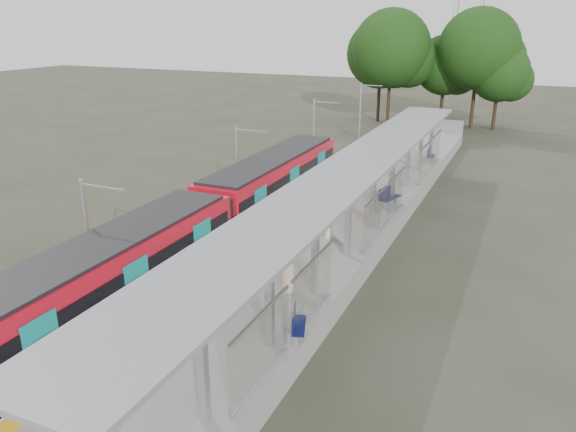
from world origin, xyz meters
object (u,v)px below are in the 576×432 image
object	(u,v)px
bench_far	(430,155)
info_pillar_near	(288,271)
train	(209,221)
bench_near	(297,323)
bench_mid	(389,196)
info_pillar_far	(329,223)
litter_bin	(376,218)

from	to	relation	value
bench_far	info_pillar_near	size ratio (longest dim) A/B	0.73
bench_far	train	bearing A→B (deg)	-109.95
bench_near	bench_far	xyz separation A→B (m)	(-0.45, 26.33, 0.02)
train	info_pillar_near	bearing A→B (deg)	-30.24
bench_near	bench_mid	bearing A→B (deg)	73.00
bench_near	info_pillar_far	xyz separation A→B (m)	(-2.11, 8.88, 0.26)
train	info_pillar_near	size ratio (longest dim) A/B	14.06
bench_mid	info_pillar_near	distance (m)	11.90
train	litter_bin	xyz separation A→B (m)	(6.71, 5.22, -0.62)
bench_near	bench_mid	world-z (taller)	bench_mid
info_pillar_far	train	bearing A→B (deg)	-172.59
bench_far	bench_near	bearing A→B (deg)	-90.73
bench_far	info_pillar_near	xyz separation A→B (m)	(-1.15, -23.45, 0.34)
bench_far	info_pillar_far	size ratio (longest dim) A/B	0.82
train	bench_near	size ratio (longest dim) A/B	19.19
info_pillar_near	info_pillar_far	size ratio (longest dim) A/B	1.12
bench_mid	info_pillar_far	distance (m)	6.05
info_pillar_near	bench_mid	bearing A→B (deg)	109.67
info_pillar_far	bench_far	bearing A→B (deg)	63.01
train	bench_near	world-z (taller)	train
bench_mid	info_pillar_far	bearing A→B (deg)	-88.13
info_pillar_near	train	bearing A→B (deg)	174.04
info_pillar_far	info_pillar_near	bearing A→B (deg)	-106.67
bench_mid	litter_bin	world-z (taller)	bench_mid
info_pillar_far	litter_bin	world-z (taller)	info_pillar_far
bench_near	info_pillar_near	xyz separation A→B (m)	(-1.59, 2.89, 0.35)
bench_far	info_pillar_far	bearing A→B (deg)	-97.13
bench_near	info_pillar_near	size ratio (longest dim) A/B	0.73
litter_bin	info_pillar_far	bearing A→B (deg)	-124.84
bench_near	bench_mid	size ratio (longest dim) A/B	0.82
train	info_pillar_far	distance (m)	5.74
bench_mid	litter_bin	size ratio (longest dim) A/B	2.04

